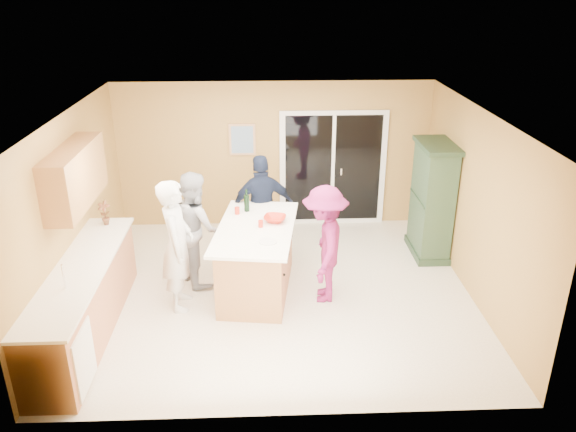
{
  "coord_description": "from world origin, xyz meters",
  "views": [
    {
      "loc": [
        -0.15,
        -7.06,
        4.2
      ],
      "look_at": [
        0.15,
        0.1,
        1.15
      ],
      "focal_mm": 35.0,
      "sensor_mm": 36.0,
      "label": 1
    }
  ],
  "objects_px": {
    "woman_navy": "(262,208)",
    "woman_magenta": "(325,244)",
    "woman_white": "(177,245)",
    "green_hutch": "(432,201)",
    "kitchen_island": "(257,261)",
    "woman_grey": "(195,228)"
  },
  "relations": [
    {
      "from": "woman_grey",
      "to": "woman_navy",
      "type": "bearing_deg",
      "value": -83.25
    },
    {
      "from": "woman_white",
      "to": "woman_navy",
      "type": "xyz_separation_m",
      "value": [
        1.13,
        1.39,
        -0.05
      ]
    },
    {
      "from": "kitchen_island",
      "to": "woman_grey",
      "type": "relative_size",
      "value": 1.2
    },
    {
      "from": "kitchen_island",
      "to": "green_hutch",
      "type": "relative_size",
      "value": 1.09
    },
    {
      "from": "woman_magenta",
      "to": "kitchen_island",
      "type": "bearing_deg",
      "value": -97.41
    },
    {
      "from": "green_hutch",
      "to": "woman_navy",
      "type": "xyz_separation_m",
      "value": [
        -2.7,
        -0.05,
        -0.05
      ]
    },
    {
      "from": "green_hutch",
      "to": "woman_grey",
      "type": "relative_size",
      "value": 1.1
    },
    {
      "from": "woman_navy",
      "to": "woman_magenta",
      "type": "relative_size",
      "value": 1.03
    },
    {
      "from": "woman_navy",
      "to": "woman_magenta",
      "type": "xyz_separation_m",
      "value": [
        0.85,
        -1.28,
        -0.03
      ]
    },
    {
      "from": "woman_navy",
      "to": "woman_grey",
      "type": "bearing_deg",
      "value": 23.43
    },
    {
      "from": "kitchen_island",
      "to": "woman_white",
      "type": "xyz_separation_m",
      "value": [
        -1.04,
        -0.36,
        0.44
      ]
    },
    {
      "from": "green_hutch",
      "to": "woman_navy",
      "type": "relative_size",
      "value": 1.08
    },
    {
      "from": "woman_grey",
      "to": "woman_magenta",
      "type": "height_order",
      "value": "woman_grey"
    },
    {
      "from": "kitchen_island",
      "to": "woman_navy",
      "type": "distance_m",
      "value": 1.11
    },
    {
      "from": "woman_white",
      "to": "woman_magenta",
      "type": "distance_m",
      "value": 1.99
    },
    {
      "from": "green_hutch",
      "to": "woman_grey",
      "type": "height_order",
      "value": "green_hutch"
    },
    {
      "from": "green_hutch",
      "to": "woman_white",
      "type": "xyz_separation_m",
      "value": [
        -3.83,
        -1.45,
        0.0
      ]
    },
    {
      "from": "woman_white",
      "to": "woman_navy",
      "type": "distance_m",
      "value": 1.8
    },
    {
      "from": "woman_white",
      "to": "woman_grey",
      "type": "relative_size",
      "value": 1.08
    },
    {
      "from": "woman_grey",
      "to": "woman_navy",
      "type": "relative_size",
      "value": 0.98
    },
    {
      "from": "woman_white",
      "to": "woman_navy",
      "type": "relative_size",
      "value": 1.06
    },
    {
      "from": "woman_navy",
      "to": "green_hutch",
      "type": "bearing_deg",
      "value": 169.84
    }
  ]
}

